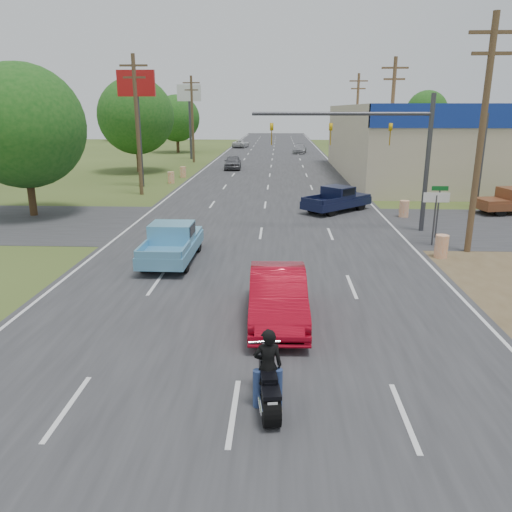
{
  "coord_description": "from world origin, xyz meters",
  "views": [
    {
      "loc": [
        0.9,
        -9.22,
        6.21
      ],
      "look_at": [
        0.14,
        7.43,
        1.3
      ],
      "focal_mm": 35.0,
      "sensor_mm": 36.0,
      "label": 1
    }
  ],
  "objects_px": {
    "navy_pickup": "(338,199)",
    "distant_car_silver": "(300,149)",
    "motorcycle": "(268,386)",
    "distant_car_grey": "(233,162)",
    "blue_pickup": "(173,242)",
    "rider": "(268,371)",
    "distant_car_white": "(241,144)",
    "red_convertible": "(278,296)"
  },
  "relations": [
    {
      "from": "rider",
      "to": "distant_car_white",
      "type": "bearing_deg",
      "value": -92.67
    },
    {
      "from": "rider",
      "to": "navy_pickup",
      "type": "bearing_deg",
      "value": -107.59
    },
    {
      "from": "red_convertible",
      "to": "distant_car_white",
      "type": "distance_m",
      "value": 71.95
    },
    {
      "from": "navy_pickup",
      "to": "motorcycle",
      "type": "bearing_deg",
      "value": -54.38
    },
    {
      "from": "motorcycle",
      "to": "distant_car_white",
      "type": "bearing_deg",
      "value": 87.33
    },
    {
      "from": "rider",
      "to": "distant_car_grey",
      "type": "bearing_deg",
      "value": -91.26
    },
    {
      "from": "distant_car_white",
      "to": "distant_car_silver",
      "type": "bearing_deg",
      "value": 140.79
    },
    {
      "from": "distant_car_silver",
      "to": "navy_pickup",
      "type": "bearing_deg",
      "value": -81.93
    },
    {
      "from": "rider",
      "to": "distant_car_white",
      "type": "distance_m",
      "value": 76.51
    },
    {
      "from": "distant_car_silver",
      "to": "distant_car_white",
      "type": "bearing_deg",
      "value": 137.98
    },
    {
      "from": "red_convertible",
      "to": "distant_car_white",
      "type": "relative_size",
      "value": 1.04
    },
    {
      "from": "motorcycle",
      "to": "rider",
      "type": "height_order",
      "value": "rider"
    },
    {
      "from": "red_convertible",
      "to": "motorcycle",
      "type": "relative_size",
      "value": 2.05
    },
    {
      "from": "distant_car_grey",
      "to": "red_convertible",
      "type": "bearing_deg",
      "value": -85.75
    },
    {
      "from": "navy_pickup",
      "to": "distant_car_silver",
      "type": "xyz_separation_m",
      "value": [
        -0.73,
        43.46,
        -0.16
      ]
    },
    {
      "from": "motorcycle",
      "to": "blue_pickup",
      "type": "distance_m",
      "value": 11.62
    },
    {
      "from": "motorcycle",
      "to": "rider",
      "type": "bearing_deg",
      "value": 90.0
    },
    {
      "from": "navy_pickup",
      "to": "distant_car_white",
      "type": "relative_size",
      "value": 1.03
    },
    {
      "from": "rider",
      "to": "blue_pickup",
      "type": "relative_size",
      "value": 0.35
    },
    {
      "from": "motorcycle",
      "to": "distant_car_white",
      "type": "height_order",
      "value": "distant_car_white"
    },
    {
      "from": "rider",
      "to": "navy_pickup",
      "type": "relative_size",
      "value": 0.37
    },
    {
      "from": "distant_car_grey",
      "to": "distant_car_white",
      "type": "height_order",
      "value": "distant_car_grey"
    },
    {
      "from": "navy_pickup",
      "to": "distant_car_grey",
      "type": "bearing_deg",
      "value": 156.68
    },
    {
      "from": "motorcycle",
      "to": "blue_pickup",
      "type": "xyz_separation_m",
      "value": [
        -4.29,
        10.8,
        0.3
      ]
    },
    {
      "from": "blue_pickup",
      "to": "red_convertible",
      "type": "bearing_deg",
      "value": -53.3
    },
    {
      "from": "distant_car_white",
      "to": "navy_pickup",
      "type": "bearing_deg",
      "value": 110.56
    },
    {
      "from": "blue_pickup",
      "to": "distant_car_grey",
      "type": "distance_m",
      "value": 33.92
    },
    {
      "from": "distant_car_grey",
      "to": "distant_car_silver",
      "type": "distance_m",
      "value": 22.13
    },
    {
      "from": "rider",
      "to": "navy_pickup",
      "type": "height_order",
      "value": "rider"
    },
    {
      "from": "distant_car_grey",
      "to": "distant_car_silver",
      "type": "relative_size",
      "value": 0.97
    },
    {
      "from": "rider",
      "to": "distant_car_white",
      "type": "height_order",
      "value": "rider"
    },
    {
      "from": "red_convertible",
      "to": "distant_car_grey",
      "type": "relative_size",
      "value": 1.11
    },
    {
      "from": "rider",
      "to": "navy_pickup",
      "type": "distance_m",
      "value": 22.17
    },
    {
      "from": "blue_pickup",
      "to": "distant_car_white",
      "type": "height_order",
      "value": "blue_pickup"
    },
    {
      "from": "distant_car_white",
      "to": "blue_pickup",
      "type": "bearing_deg",
      "value": 101.68
    },
    {
      "from": "blue_pickup",
      "to": "navy_pickup",
      "type": "distance_m",
      "value": 13.8
    },
    {
      "from": "blue_pickup",
      "to": "distant_car_grey",
      "type": "height_order",
      "value": "blue_pickup"
    },
    {
      "from": "red_convertible",
      "to": "motorcycle",
      "type": "distance_m",
      "value": 4.68
    },
    {
      "from": "navy_pickup",
      "to": "distant_car_white",
      "type": "distance_m",
      "value": 55.38
    },
    {
      "from": "distant_car_silver",
      "to": "motorcycle",
      "type": "bearing_deg",
      "value": -85.68
    },
    {
      "from": "motorcycle",
      "to": "distant_car_grey",
      "type": "height_order",
      "value": "distant_car_grey"
    },
    {
      "from": "rider",
      "to": "distant_car_white",
      "type": "relative_size",
      "value": 0.38
    }
  ]
}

